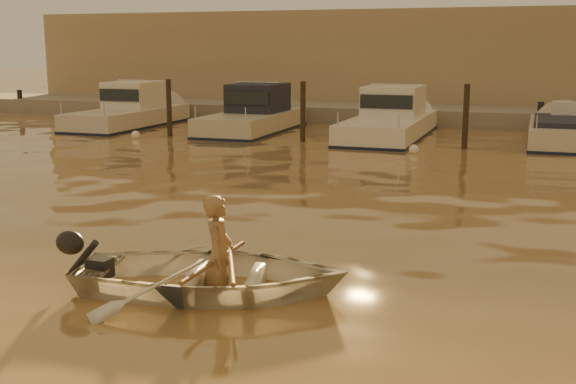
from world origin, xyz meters
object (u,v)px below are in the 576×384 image
at_px(dinghy, 212,274).
at_px(moored_boat_1, 252,115).
at_px(moored_boat_3, 564,137).
at_px(waterfront_building, 499,62).
at_px(person, 219,256).
at_px(moored_boat_0, 128,111).
at_px(moored_boat_2, 390,119).

distance_m(dinghy, moored_boat_1, 18.17).
relative_size(moored_boat_1, moored_boat_3, 1.10).
relative_size(moored_boat_3, waterfront_building, 0.14).
height_order(moored_boat_3, waterfront_building, waterfront_building).
xyz_separation_m(person, moored_boat_0, (-11.70, 17.02, 0.14)).
bearing_deg(moored_boat_2, moored_boat_1, 180.00).
bearing_deg(moored_boat_3, moored_boat_2, 180.00).
relative_size(moored_boat_0, moored_boat_3, 1.14).
height_order(person, moored_boat_3, person).
bearing_deg(moored_boat_2, moored_boat_3, 0.00).
xyz_separation_m(dinghy, person, (0.10, 0.02, 0.25)).
height_order(moored_boat_0, moored_boat_2, same).
relative_size(dinghy, waterfront_building, 0.08).
xyz_separation_m(moored_boat_0, moored_boat_3, (16.30, 0.00, -0.40)).
distance_m(moored_boat_1, moored_boat_2, 5.19).
bearing_deg(person, moored_boat_0, 21.46).
height_order(dinghy, moored_boat_3, moored_boat_3).
xyz_separation_m(person, moored_boat_3, (4.60, 17.02, -0.26)).
bearing_deg(waterfront_building, person, -93.74).
distance_m(person, moored_boat_0, 20.66).
bearing_deg(person, moored_boat_1, 7.46).
xyz_separation_m(moored_boat_3, waterfront_building, (-2.77, 11.00, 2.17)).
bearing_deg(person, waterfront_building, -16.78).
xyz_separation_m(moored_boat_1, waterfront_building, (8.20, 11.00, 1.77)).
height_order(moored_boat_0, moored_boat_1, same).
xyz_separation_m(person, moored_boat_1, (-6.37, 17.02, 0.14)).
distance_m(moored_boat_0, moored_boat_3, 16.31).
height_order(dinghy, moored_boat_1, moored_boat_1).
bearing_deg(waterfront_building, dinghy, -93.93).
xyz_separation_m(moored_boat_0, waterfront_building, (13.53, 11.00, 1.77)).
bearing_deg(person, moored_boat_2, -9.09).
bearing_deg(dinghy, moored_boat_2, -9.42).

